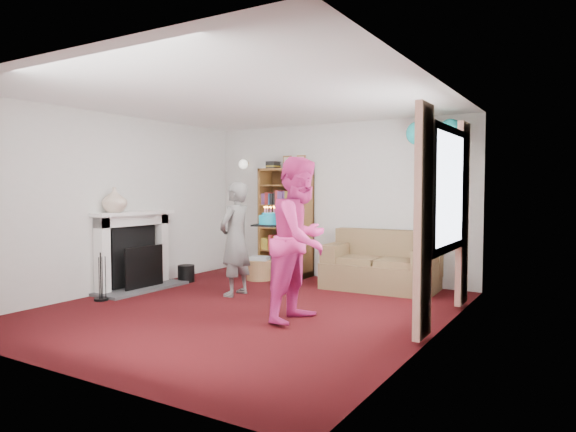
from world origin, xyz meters
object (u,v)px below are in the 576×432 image
Objects in this scene: bookcase at (287,223)px; person_striped at (235,239)px; birthday_cake at (273,220)px; person_magenta at (301,239)px; sofa at (382,267)px.

bookcase is 1.73m from person_striped.
person_magenta is at bearing -12.15° from birthday_cake.
sofa is at bearing -7.58° from bookcase.
sofa is 1.03× the size of person_striped.
person_striped is at bearing -138.27° from sofa.
bookcase is at bearing 35.20° from person_magenta.
person_striped is (0.22, -1.71, -0.11)m from bookcase.
bookcase is 1.26× the size of sofa.
person_magenta is at bearing 63.65° from person_striped.
bookcase is 1.29× the size of person_striped.
bookcase is 2.91m from person_magenta.
birthday_cake is (1.00, -0.60, 0.32)m from person_striped.
sofa is 3.99× the size of birthday_cake.
person_striped reaches higher than sofa.
birthday_cake is (-0.42, 0.09, 0.20)m from person_magenta.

